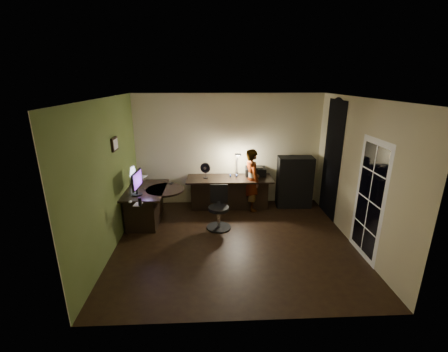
{
  "coord_description": "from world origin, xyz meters",
  "views": [
    {
      "loc": [
        -0.44,
        -5.11,
        3.0
      ],
      "look_at": [
        -0.15,
        1.05,
        1.0
      ],
      "focal_mm": 24.0,
      "sensor_mm": 36.0,
      "label": 1
    }
  ],
  "objects_px": {
    "desk_right": "(229,193)",
    "cabinet": "(294,182)",
    "monitor": "(136,186)",
    "person": "(252,180)",
    "desk_left": "(147,206)",
    "office_chair": "(219,208)"
  },
  "relations": [
    {
      "from": "office_chair",
      "to": "person",
      "type": "distance_m",
      "value": 1.27
    },
    {
      "from": "desk_left",
      "to": "office_chair",
      "type": "distance_m",
      "value": 1.59
    },
    {
      "from": "monitor",
      "to": "person",
      "type": "height_order",
      "value": "person"
    },
    {
      "from": "desk_right",
      "to": "office_chair",
      "type": "distance_m",
      "value": 1.1
    },
    {
      "from": "desk_left",
      "to": "office_chair",
      "type": "xyz_separation_m",
      "value": [
        1.55,
        -0.37,
        0.07
      ]
    },
    {
      "from": "monitor",
      "to": "person",
      "type": "xyz_separation_m",
      "value": [
        2.46,
        0.88,
        -0.2
      ]
    },
    {
      "from": "cabinet",
      "to": "desk_right",
      "type": "bearing_deg",
      "value": -175.55
    },
    {
      "from": "desk_left",
      "to": "person",
      "type": "height_order",
      "value": "person"
    },
    {
      "from": "desk_right",
      "to": "person",
      "type": "distance_m",
      "value": 0.65
    },
    {
      "from": "person",
      "to": "desk_left",
      "type": "bearing_deg",
      "value": 88.46
    },
    {
      "from": "desk_right",
      "to": "cabinet",
      "type": "distance_m",
      "value": 1.6
    },
    {
      "from": "office_chair",
      "to": "person",
      "type": "height_order",
      "value": "person"
    },
    {
      "from": "desk_right",
      "to": "office_chair",
      "type": "height_order",
      "value": "office_chair"
    },
    {
      "from": "desk_right",
      "to": "monitor",
      "type": "xyz_separation_m",
      "value": [
        -1.94,
        -1.01,
        0.57
      ]
    },
    {
      "from": "desk_left",
      "to": "office_chair",
      "type": "height_order",
      "value": "office_chair"
    },
    {
      "from": "cabinet",
      "to": "monitor",
      "type": "xyz_separation_m",
      "value": [
        -3.53,
        -1.05,
        0.33
      ]
    },
    {
      "from": "desk_right",
      "to": "office_chair",
      "type": "bearing_deg",
      "value": -104.2
    },
    {
      "from": "desk_right",
      "to": "cabinet",
      "type": "xyz_separation_m",
      "value": [
        1.58,
        0.04,
        0.24
      ]
    },
    {
      "from": "cabinet",
      "to": "office_chair",
      "type": "xyz_separation_m",
      "value": [
        -1.88,
        -1.1,
        -0.17
      ]
    },
    {
      "from": "monitor",
      "to": "office_chair",
      "type": "distance_m",
      "value": 1.73
    },
    {
      "from": "person",
      "to": "office_chair",
      "type": "bearing_deg",
      "value": 123.95
    },
    {
      "from": "cabinet",
      "to": "office_chair",
      "type": "relative_size",
      "value": 1.37
    }
  ]
}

